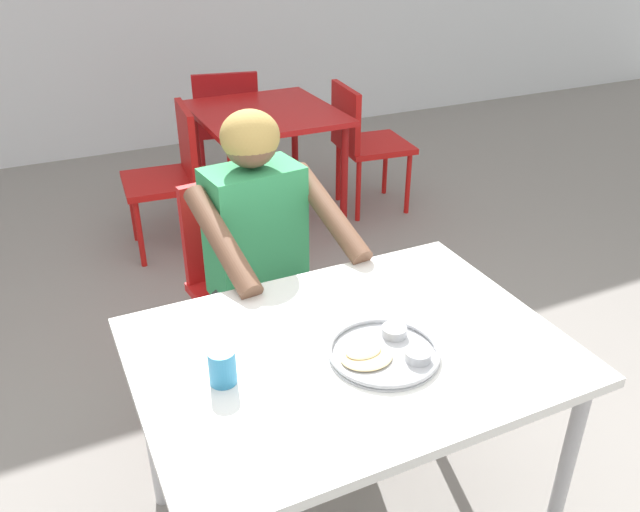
# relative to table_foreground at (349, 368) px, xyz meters

# --- Properties ---
(table_foreground) EXTENTS (1.14, 0.83, 0.72)m
(table_foreground) POSITION_rel_table_foreground_xyz_m (0.00, 0.00, 0.00)
(table_foreground) COLOR white
(table_foreground) RESTS_ON ground
(thali_tray) EXTENTS (0.30, 0.30, 0.03)m
(thali_tray) POSITION_rel_table_foreground_xyz_m (0.07, -0.07, 0.08)
(thali_tray) COLOR #B7BABF
(thali_tray) RESTS_ON table_foreground
(drinking_cup) EXTENTS (0.07, 0.07, 0.09)m
(drinking_cup) POSITION_rel_table_foreground_xyz_m (-0.36, 0.01, 0.12)
(drinking_cup) COLOR #338CBF
(drinking_cup) RESTS_ON table_foreground
(chair_foreground) EXTENTS (0.46, 0.47, 0.85)m
(chair_foreground) POSITION_rel_table_foreground_xyz_m (-0.01, 0.89, -0.16)
(chair_foreground) COLOR red
(chair_foreground) RESTS_ON ground
(diner_foreground) EXTENTS (0.53, 0.58, 1.18)m
(diner_foreground) POSITION_rel_table_foreground_xyz_m (0.01, 0.67, 0.05)
(diner_foreground) COLOR #3E3E3E
(diner_foreground) RESTS_ON ground
(table_background_red) EXTENTS (0.78, 0.84, 0.73)m
(table_background_red) POSITION_rel_table_foreground_xyz_m (0.59, 2.19, -0.01)
(table_background_red) COLOR #B71414
(table_background_red) RESTS_ON ground
(chair_red_left) EXTENTS (0.42, 0.45, 0.82)m
(chair_red_left) POSITION_rel_table_foreground_xyz_m (0.01, 2.16, -0.17)
(chair_red_left) COLOR #B41512
(chair_red_left) RESTS_ON ground
(chair_red_right) EXTENTS (0.47, 0.47, 0.81)m
(chair_red_right) POSITION_rel_table_foreground_xyz_m (1.24, 2.19, -0.17)
(chair_red_right) COLOR red
(chair_red_right) RESTS_ON ground
(chair_red_far) EXTENTS (0.50, 0.46, 0.84)m
(chair_red_far) POSITION_rel_table_foreground_xyz_m (0.55, 2.83, -0.15)
(chair_red_far) COLOR #A81215
(chair_red_far) RESTS_ON ground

